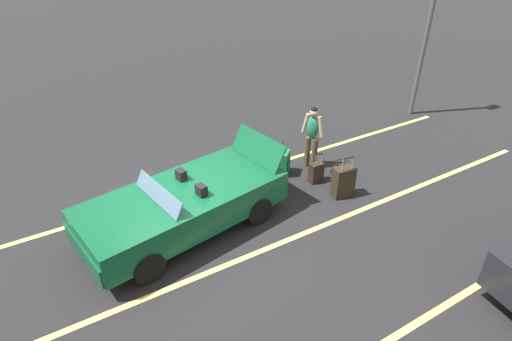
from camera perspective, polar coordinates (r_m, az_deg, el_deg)
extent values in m
plane|color=black|center=(8.81, -9.56, -7.82)|extent=(80.00, 80.00, 0.00)
cube|color=#EAE066|center=(9.81, -12.46, -3.60)|extent=(18.00, 0.12, 0.01)
cube|color=#EAE066|center=(7.83, -5.56, -13.47)|extent=(18.00, 0.12, 0.01)
cube|color=#0F4C2D|center=(8.43, -9.92, -4.55)|extent=(4.34, 2.42, 0.64)
cube|color=#0F4C2D|center=(8.06, -18.63, -8.90)|extent=(1.57, 1.87, 0.38)
cube|color=slate|center=(7.98, -13.35, -3.16)|extent=(0.44, 1.56, 0.31)
cube|color=black|center=(8.01, -7.57, -2.71)|extent=(0.19, 0.24, 0.22)
cube|color=black|center=(8.55, -10.32, -0.58)|extent=(0.19, 0.24, 0.22)
cube|color=#0F4C2D|center=(9.06, 0.23, 3.15)|extent=(0.58, 1.53, 0.57)
cylinder|color=black|center=(7.65, -14.71, -12.76)|extent=(0.63, 0.32, 0.60)
cylinder|color=black|center=(8.84, -19.58, -6.81)|extent=(0.63, 0.32, 0.60)
cylinder|color=black|center=(8.66, 0.29, -5.54)|extent=(0.63, 0.32, 0.60)
cylinder|color=black|center=(9.73, -5.92, -1.15)|extent=(0.63, 0.32, 0.60)
cube|color=#2D2319|center=(9.65, 11.97, -1.56)|extent=(0.52, 0.35, 0.74)
cube|color=black|center=(9.78, 11.47, -1.39)|extent=(0.38, 0.08, 0.41)
cylinder|color=gray|center=(9.26, 11.89, 0.75)|extent=(0.02, 0.02, 0.30)
cylinder|color=gray|center=(9.39, 13.24, 1.05)|extent=(0.02, 0.02, 0.30)
cylinder|color=black|center=(9.25, 12.67, 1.72)|extent=(0.27, 0.07, 0.03)
sphere|color=black|center=(9.68, 11.24, -3.82)|extent=(0.04, 0.04, 0.04)
sphere|color=black|center=(9.85, 12.90, -3.37)|extent=(0.04, 0.04, 0.04)
cube|color=#19723F|center=(10.32, 3.83, 1.07)|extent=(0.46, 0.45, 0.62)
cube|color=#13562F|center=(10.32, 4.52, 0.74)|extent=(0.25, 0.23, 0.34)
cylinder|color=gray|center=(10.23, 3.69, 3.37)|extent=(0.03, 0.03, 0.19)
cylinder|color=gray|center=(10.04, 3.39, 2.81)|extent=(0.03, 0.03, 0.19)
cylinder|color=black|center=(10.09, 3.56, 3.56)|extent=(0.18, 0.17, 0.03)
sphere|color=black|center=(10.60, 3.48, 0.15)|extent=(0.04, 0.04, 0.04)
sphere|color=black|center=(10.37, 3.11, -0.61)|extent=(0.04, 0.04, 0.04)
cube|color=#2D2319|center=(10.12, 8.31, -0.29)|extent=(0.34, 0.20, 0.50)
cylinder|color=gray|center=(9.83, 8.25, 1.39)|extent=(0.02, 0.02, 0.29)
cylinder|color=gray|center=(9.94, 9.09, 1.66)|extent=(0.02, 0.02, 0.29)
cylinder|color=black|center=(9.81, 8.74, 2.26)|extent=(0.19, 0.03, 0.03)
sphere|color=black|center=(10.13, 7.95, -1.77)|extent=(0.04, 0.04, 0.04)
sphere|color=black|center=(10.26, 8.99, -1.39)|extent=(0.04, 0.04, 0.04)
ellipsoid|color=black|center=(10.56, 11.79, 0.16)|extent=(0.69, 0.44, 0.30)
torus|color=black|center=(10.47, 11.90, 1.01)|extent=(0.45, 0.45, 0.02)
cylinder|color=#4C3F2D|center=(10.62, 8.07, 2.35)|extent=(0.20, 0.20, 0.82)
cylinder|color=#4C3F2D|center=(10.69, 7.11, 2.64)|extent=(0.20, 0.20, 0.82)
ellipsoid|color=#267259|center=(10.33, 7.86, 5.95)|extent=(0.34, 0.38, 0.60)
sphere|color=tan|center=(10.17, 8.02, 7.95)|extent=(0.21, 0.21, 0.21)
sphere|color=black|center=(10.15, 8.04, 8.20)|extent=(0.18, 0.18, 0.18)
cylinder|color=tan|center=(10.23, 8.92, 5.99)|extent=(0.16, 0.21, 0.53)
cylinder|color=tan|center=(10.39, 6.87, 6.55)|extent=(0.16, 0.21, 0.53)
cylinder|color=#4C4C51|center=(14.02, 22.56, 17.16)|extent=(0.14, 0.14, 5.20)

